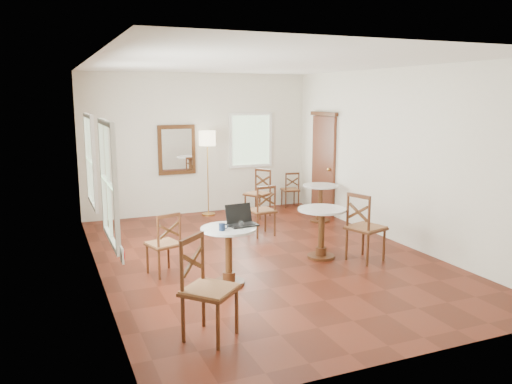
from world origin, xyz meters
TOP-DOWN VIEW (x-y plane):
  - ground at (0.00, 0.00)m, footprint 7.00×7.00m
  - room_shell at (-0.06, 0.27)m, footprint 5.02×7.02m
  - cafe_table_near at (-0.91, -0.92)m, footprint 0.75×0.75m
  - cafe_table_mid at (0.83, -0.39)m, footprint 0.76×0.76m
  - cafe_table_back at (2.01, 1.72)m, footprint 0.71×0.71m
  - chair_near_a at (-1.62, -0.20)m, footprint 0.52×0.52m
  - chair_near_b at (-1.64, -2.31)m, footprint 0.71×0.71m
  - chair_mid_a at (0.50, 1.19)m, footprint 0.47×0.47m
  - chair_mid_b at (1.36, -0.78)m, footprint 0.62×0.62m
  - chair_back_a at (2.08, 3.22)m, footprint 0.42×0.42m
  - chair_back_b at (1.03, 2.62)m, footprint 0.63×0.63m
  - floor_lamp at (0.08, 3.15)m, footprint 0.35×0.35m
  - laptop at (-0.70, -0.83)m, footprint 0.40×0.34m
  - mouse at (-0.88, -0.91)m, footprint 0.10×0.08m
  - navy_mug at (-1.03, -1.03)m, footprint 0.12×0.08m
  - water_glass at (-0.78, -1.05)m, footprint 0.06×0.06m
  - power_adapter at (-1.17, -1.18)m, footprint 0.09×0.06m

SIDE VIEW (x-z plane):
  - ground at x=0.00m, z-range 0.00..0.00m
  - power_adapter at x=-1.17m, z-range 0.00..0.04m
  - chair_back_a at x=2.08m, z-range 0.00..0.81m
  - chair_near_a at x=-1.62m, z-range 0.00..0.91m
  - cafe_table_back at x=2.01m, z-range 0.09..0.84m
  - chair_mid_a at x=0.50m, z-range 0.00..0.94m
  - cafe_table_near at x=-0.91m, z-range 0.09..0.89m
  - cafe_table_mid at x=0.83m, z-range 0.10..0.89m
  - chair_back_b at x=1.03m, z-range 0.00..1.00m
  - chair_mid_b at x=1.36m, z-range 0.00..1.07m
  - chair_near_b at x=-1.64m, z-range 0.00..1.09m
  - mouse at x=-0.88m, z-range 0.79..0.83m
  - navy_mug at x=-1.03m, z-range 0.79..0.89m
  - water_glass at x=-0.78m, z-range 0.79..0.90m
  - laptop at x=-0.70m, z-range 0.72..0.99m
  - floor_lamp at x=0.08m, z-range 0.63..2.43m
  - room_shell at x=-0.06m, z-range 0.38..3.39m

